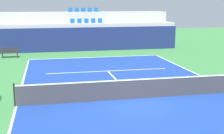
% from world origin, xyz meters
% --- Properties ---
extents(ground_plane, '(80.00, 80.00, 0.00)m').
position_xyz_m(ground_plane, '(0.00, 0.00, 0.00)').
color(ground_plane, '#387A3D').
extents(court_surface, '(11.00, 24.00, 0.01)m').
position_xyz_m(court_surface, '(0.00, 0.00, 0.01)').
color(court_surface, navy).
rests_on(court_surface, ground_plane).
extents(baseline_far, '(11.00, 0.10, 0.00)m').
position_xyz_m(baseline_far, '(0.00, 11.95, 0.01)').
color(baseline_far, white).
rests_on(baseline_far, court_surface).
extents(sideline_left, '(0.10, 24.00, 0.00)m').
position_xyz_m(sideline_left, '(-5.45, 0.00, 0.01)').
color(sideline_left, white).
rests_on(sideline_left, court_surface).
extents(service_line_far, '(8.26, 0.10, 0.00)m').
position_xyz_m(service_line_far, '(0.00, 6.40, 0.01)').
color(service_line_far, white).
rests_on(service_line_far, court_surface).
extents(centre_service_line, '(0.10, 6.40, 0.00)m').
position_xyz_m(centre_service_line, '(0.00, 3.20, 0.01)').
color(centre_service_line, white).
rests_on(centre_service_line, court_surface).
extents(back_wall, '(17.62, 0.30, 2.25)m').
position_xyz_m(back_wall, '(0.00, 15.79, 1.13)').
color(back_wall, navy).
rests_on(back_wall, ground_plane).
extents(stands_tier_lower, '(17.62, 2.40, 2.59)m').
position_xyz_m(stands_tier_lower, '(0.00, 17.14, 1.29)').
color(stands_tier_lower, '#9E9E99').
rests_on(stands_tier_lower, ground_plane).
extents(stands_tier_upper, '(17.62, 2.40, 3.61)m').
position_xyz_m(stands_tier_upper, '(0.00, 19.54, 1.80)').
color(stands_tier_upper, '#9E9E99').
rests_on(stands_tier_upper, ground_plane).
extents(seating_row_lower, '(3.20, 0.44, 0.44)m').
position_xyz_m(seating_row_lower, '(-0.00, 17.24, 2.71)').
color(seating_row_lower, '#145193').
rests_on(seating_row_lower, stands_tier_lower).
extents(seating_row_upper, '(3.20, 0.44, 0.44)m').
position_xyz_m(seating_row_upper, '(-0.00, 19.64, 3.73)').
color(seating_row_upper, '#145193').
rests_on(seating_row_upper, stands_tier_upper).
extents(tennis_net, '(11.08, 0.08, 1.07)m').
position_xyz_m(tennis_net, '(0.00, 0.00, 0.51)').
color(tennis_net, black).
rests_on(tennis_net, court_surface).
extents(player_bench, '(1.50, 0.40, 0.85)m').
position_xyz_m(player_bench, '(-7.05, 13.35, 0.51)').
color(player_bench, '#232328').
rests_on(player_bench, ground_plane).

